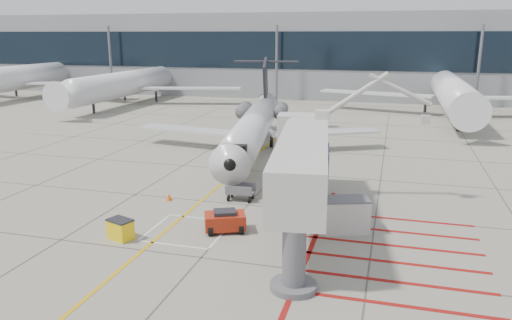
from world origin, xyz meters
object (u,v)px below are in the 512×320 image
(jet_bridge, at_px, (302,173))
(spill_bin, at_px, (120,229))
(pushback_tug, at_px, (225,220))
(regional_jet, at_px, (250,115))

(jet_bridge, xyz_separation_m, spill_bin, (-9.17, -3.15, -2.96))
(pushback_tug, relative_size, spill_bin, 1.72)
(regional_jet, relative_size, pushback_tug, 13.61)
(regional_jet, height_order, pushback_tug, regional_jet)
(pushback_tug, xyz_separation_m, spill_bin, (-5.03, -2.50, -0.09))
(pushback_tug, bearing_deg, spill_bin, -177.02)
(jet_bridge, height_order, spill_bin, jet_bridge)
(pushback_tug, bearing_deg, regional_jet, 77.91)
(pushback_tug, bearing_deg, jet_bridge, -14.63)
(pushback_tug, distance_m, spill_bin, 5.62)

